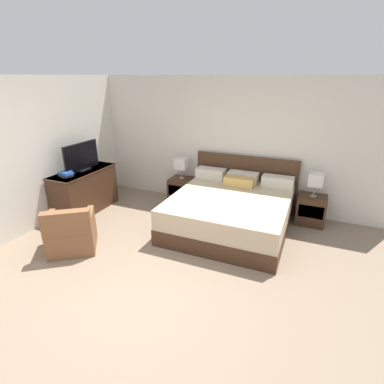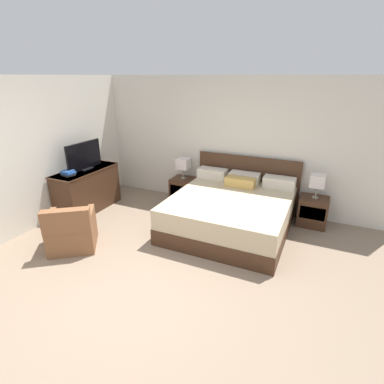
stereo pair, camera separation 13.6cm
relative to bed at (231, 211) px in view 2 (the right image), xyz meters
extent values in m
plane|color=#84705B|center=(-0.53, -2.20, -0.34)|extent=(9.71, 9.71, 0.00)
cube|color=silver|center=(-0.53, 1.07, 0.96)|extent=(6.53, 0.06, 2.58)
cube|color=silver|center=(-3.23, -0.88, 0.96)|extent=(0.06, 5.04, 2.58)
cube|color=#422819|center=(0.00, -0.08, -0.20)|extent=(1.96, 2.05, 0.28)
cube|color=#C6B28E|center=(0.00, -0.08, 0.11)|extent=(1.94, 2.03, 0.34)
cube|color=#422819|center=(0.00, 0.97, 0.21)|extent=(2.04, 0.05, 1.10)
cube|color=beige|center=(-0.66, 0.78, 0.38)|extent=(0.58, 0.28, 0.20)
cube|color=beige|center=(0.00, 0.78, 0.38)|extent=(0.58, 0.28, 0.20)
cube|color=beige|center=(0.66, 0.78, 0.38)|extent=(0.58, 0.28, 0.20)
cube|color=tan|center=(-0.01, 0.51, 0.37)|extent=(0.55, 0.22, 0.18)
cube|color=#422819|center=(-1.31, 0.76, -0.07)|extent=(0.50, 0.44, 0.53)
cube|color=black|center=(-1.31, 0.54, -0.02)|extent=(0.42, 0.01, 0.23)
cube|color=#422819|center=(1.31, 0.76, -0.07)|extent=(0.50, 0.44, 0.53)
cube|color=black|center=(1.31, 0.54, -0.02)|extent=(0.42, 0.01, 0.23)
cylinder|color=gray|center=(-1.31, 0.76, 0.20)|extent=(0.11, 0.11, 0.02)
cylinder|color=gray|center=(-1.31, 0.76, 0.31)|extent=(0.02, 0.02, 0.20)
cube|color=silver|center=(-1.31, 0.76, 0.52)|extent=(0.25, 0.25, 0.22)
cylinder|color=gray|center=(1.31, 0.76, 0.20)|extent=(0.11, 0.11, 0.02)
cylinder|color=gray|center=(1.31, 0.76, 0.31)|extent=(0.02, 0.02, 0.20)
cube|color=silver|center=(1.31, 0.76, 0.52)|extent=(0.25, 0.25, 0.22)
cube|color=#422819|center=(-2.89, -0.42, 0.09)|extent=(0.55, 1.35, 0.85)
cube|color=#482C1C|center=(-2.89, -0.42, 0.50)|extent=(0.57, 1.39, 0.02)
cube|color=black|center=(-2.89, -0.40, 0.52)|extent=(0.18, 0.27, 0.02)
cube|color=black|center=(-2.89, -0.40, 0.78)|extent=(0.04, 0.87, 0.53)
cube|color=black|center=(-2.87, -0.40, 0.78)|extent=(0.01, 0.84, 0.51)
cube|color=#383333|center=(-2.89, -0.84, 0.53)|extent=(0.25, 0.22, 0.03)
cube|color=#234C8E|center=(-2.88, -0.84, 0.56)|extent=(0.23, 0.21, 0.03)
cube|color=#234C8E|center=(-2.90, -0.84, 0.59)|extent=(0.21, 0.21, 0.03)
cube|color=brown|center=(-2.09, -1.65, -0.14)|extent=(0.95, 0.95, 0.40)
cube|color=brown|center=(-1.93, -1.86, 0.24)|extent=(0.64, 0.53, 0.36)
cube|color=brown|center=(-2.33, -1.82, 0.15)|extent=(0.45, 0.56, 0.18)
cube|color=brown|center=(-1.85, -1.47, 0.15)|extent=(0.45, 0.56, 0.18)
camera|label=1|loc=(1.27, -4.71, 2.22)|focal=28.00mm
camera|label=2|loc=(1.39, -4.65, 2.22)|focal=28.00mm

